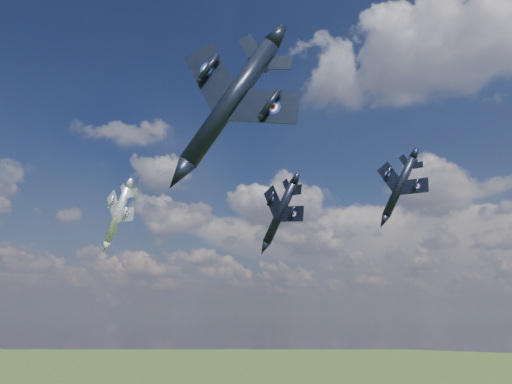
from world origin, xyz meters
The scene contains 4 objects.
jet_lead_navy centered at (7.24, 21.07, 82.21)m, with size 10.20×14.22×2.94m, color black, non-canonical shape.
jet_right_navy centered at (25.68, -17.83, 81.63)m, with size 10.43×14.54×3.01m, color black, non-canonical shape.
jet_high_navy centered at (23.15, 31.00, 86.33)m, with size 9.83×13.70×2.83m, color black, non-canonical shape.
jet_left_silver centered at (-21.92, 14.44, 84.00)m, with size 10.39×14.48×3.00m, color gray, non-canonical shape.
Camera 1 is at (45.24, -44.70, 66.79)m, focal length 35.00 mm.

